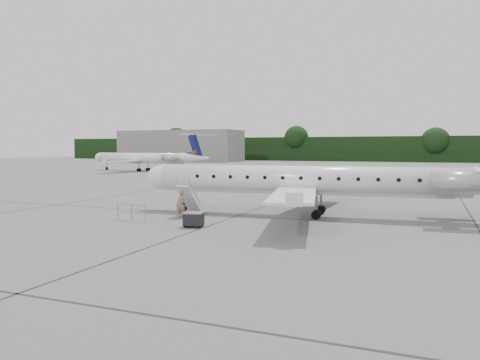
% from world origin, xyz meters
% --- Properties ---
extents(ground, '(320.00, 320.00, 0.00)m').
position_xyz_m(ground, '(0.00, 0.00, 0.00)').
color(ground, '#61615F').
rests_on(ground, ground).
extents(treeline, '(260.00, 4.00, 8.00)m').
position_xyz_m(treeline, '(0.00, 130.00, 4.00)').
color(treeline, black).
rests_on(treeline, ground).
extents(terminal_building, '(40.00, 14.00, 10.00)m').
position_xyz_m(terminal_building, '(-70.00, 110.00, 5.00)').
color(terminal_building, slate).
rests_on(terminal_building, ground).
extents(main_regional_jet, '(27.30, 20.83, 6.58)m').
position_xyz_m(main_regional_jet, '(-1.42, 4.95, 3.29)').
color(main_regional_jet, silver).
rests_on(main_regional_jet, ground).
extents(airstair, '(1.06, 2.27, 2.06)m').
position_xyz_m(airstair, '(-8.59, 2.19, 1.03)').
color(airstair, silver).
rests_on(airstair, ground).
extents(passenger, '(0.69, 0.49, 1.78)m').
position_xyz_m(passenger, '(-8.47, 0.95, 0.89)').
color(passenger, '#7F6145').
rests_on(passenger, ground).
extents(safety_railing, '(2.20, 0.31, 1.00)m').
position_xyz_m(safety_railing, '(-10.79, -1.13, 0.50)').
color(safety_railing, gray).
rests_on(safety_railing, ground).
extents(baggage_cart, '(1.20, 1.05, 0.91)m').
position_xyz_m(baggage_cart, '(-6.15, -1.76, 0.46)').
color(baggage_cart, black).
rests_on(baggage_cart, ground).
extents(bg_regional_left, '(28.91, 22.76, 6.90)m').
position_xyz_m(bg_regional_left, '(-44.90, 49.86, 3.45)').
color(bg_regional_left, silver).
rests_on(bg_regional_left, ground).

